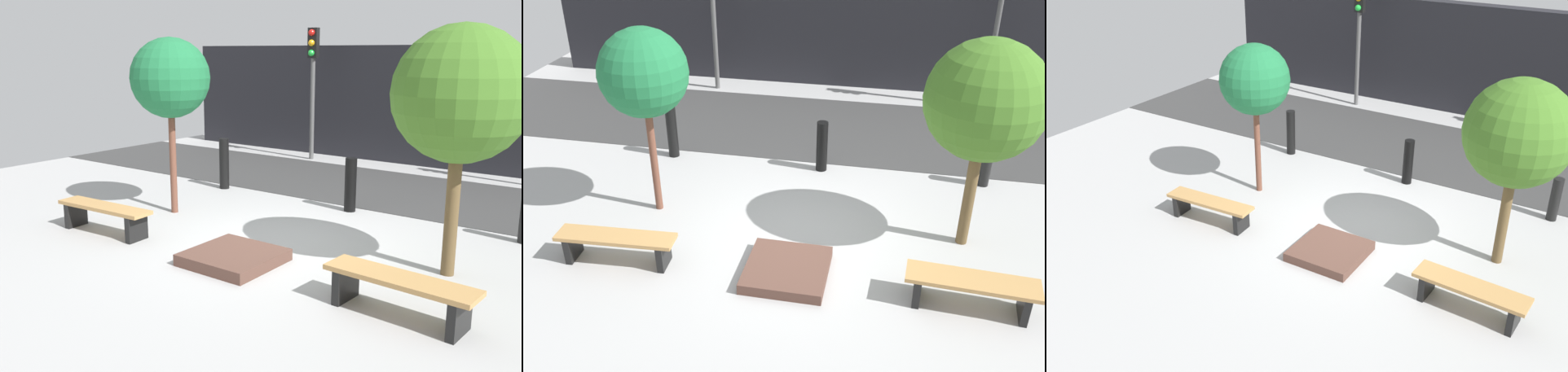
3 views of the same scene
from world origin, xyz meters
TOP-DOWN VIEW (x-y plane):
  - ground_plane at (0.00, 0.00)m, footprint 18.00×18.00m
  - road_strip at (0.00, 4.45)m, footprint 18.00×3.56m
  - building_facade at (0.00, 7.58)m, footprint 16.20×0.50m
  - bench_left at (-2.55, -1.17)m, footprint 1.81×0.51m
  - bench_right at (2.55, -1.17)m, footprint 1.77×0.56m
  - planter_bed at (0.00, -0.97)m, footprint 1.19×1.19m
  - tree_behind_left_bench at (-2.55, 0.41)m, footprint 1.41×1.41m
  - tree_behind_right_bench at (2.55, 0.41)m, footprint 1.75×1.75m
  - bollard_far_left at (-3.06, 2.42)m, footprint 0.21×0.21m
  - bollard_left at (0.00, 2.42)m, footprint 0.22×0.22m
  - traffic_light_west at (-3.41, 6.51)m, footprint 0.28×0.27m

SIDE VIEW (x-z plane):
  - ground_plane at x=0.00m, z-range 0.00..0.00m
  - road_strip at x=0.00m, z-range 0.00..0.01m
  - planter_bed at x=0.00m, z-range 0.00..0.17m
  - bench_left at x=-2.55m, z-range 0.10..0.57m
  - bench_right at x=2.55m, z-range 0.10..0.58m
  - bollard_left at x=0.00m, z-range 0.00..1.00m
  - bollard_far_left at x=-3.06m, z-range 0.00..1.09m
  - building_facade at x=0.00m, z-range 0.00..3.06m
  - tree_behind_right_bench at x=2.55m, z-range 0.74..4.01m
  - traffic_light_west at x=-3.41m, z-range 0.68..4.18m
  - tree_behind_left_bench at x=-2.55m, z-range 0.86..4.01m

